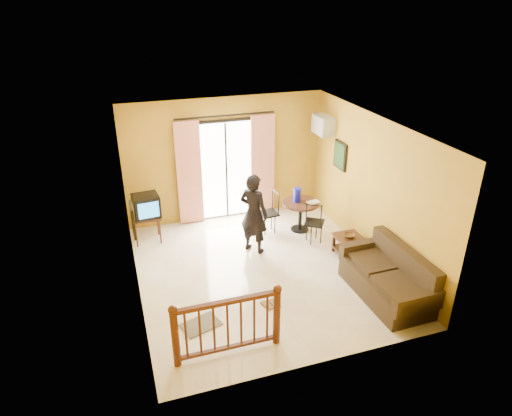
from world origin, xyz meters
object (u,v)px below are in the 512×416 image
object	(u,v)px
coffee_table	(353,248)
sofa	(389,279)
standing_person	(254,214)
dining_table	(300,208)
television	(146,206)

from	to	relation	value
coffee_table	sofa	bearing A→B (deg)	-89.62
coffee_table	sofa	distance (m)	1.22
sofa	standing_person	size ratio (longest dim) A/B	1.13
sofa	standing_person	xyz separation A→B (m)	(-1.75, 2.19, 0.50)
coffee_table	standing_person	world-z (taller)	standing_person
dining_table	coffee_table	size ratio (longest dim) A/B	0.86
dining_table	standing_person	size ratio (longest dim) A/B	0.48
television	dining_table	bearing A→B (deg)	-15.35
television	sofa	size ratio (longest dim) A/B	0.30
dining_table	standing_person	world-z (taller)	standing_person
dining_table	standing_person	bearing A→B (deg)	-157.40
sofa	television	bearing A→B (deg)	137.71
dining_table	coffee_table	world-z (taller)	dining_table
television	coffee_table	world-z (taller)	television
dining_table	television	bearing A→B (deg)	170.27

